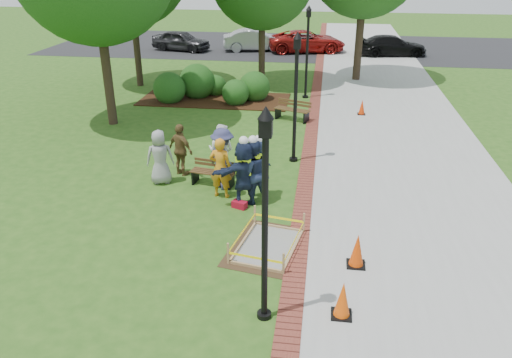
# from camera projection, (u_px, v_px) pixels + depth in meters

# --- Properties ---
(ground) EXTENTS (100.00, 100.00, 0.00)m
(ground) POSITION_uv_depth(u_px,v_px,m) (230.00, 233.00, 12.61)
(ground) COLOR #285116
(ground) RESTS_ON ground
(sidewalk) EXTENTS (6.00, 60.00, 0.02)m
(sidewalk) POSITION_uv_depth(u_px,v_px,m) (391.00, 120.00, 20.97)
(sidewalk) COLOR #9E9E99
(sidewalk) RESTS_ON ground
(brick_edging) EXTENTS (0.50, 60.00, 0.03)m
(brick_edging) POSITION_uv_depth(u_px,v_px,m) (313.00, 116.00, 21.37)
(brick_edging) COLOR maroon
(brick_edging) RESTS_ON ground
(mulch_bed) EXTENTS (7.00, 3.00, 0.05)m
(mulch_bed) POSITION_uv_depth(u_px,v_px,m) (215.00, 99.00, 23.77)
(mulch_bed) COLOR #381E0F
(mulch_bed) RESTS_ON ground
(parking_lot) EXTENTS (36.00, 12.00, 0.01)m
(parking_lot) POSITION_uv_depth(u_px,v_px,m) (298.00, 46.00, 36.88)
(parking_lot) COLOR black
(parking_lot) RESTS_ON ground
(wet_concrete_pad) EXTENTS (2.09, 2.57, 0.55)m
(wet_concrete_pad) POSITION_uv_depth(u_px,v_px,m) (268.00, 239.00, 11.93)
(wet_concrete_pad) COLOR #47331E
(wet_concrete_pad) RESTS_ON ground
(bench_near) EXTENTS (1.42, 0.69, 0.74)m
(bench_near) POSITION_uv_depth(u_px,v_px,m) (213.00, 178.00, 15.12)
(bench_near) COLOR #56351D
(bench_near) RESTS_ON ground
(bench_far) EXTENTS (1.58, 0.99, 0.81)m
(bench_far) POSITION_uv_depth(u_px,v_px,m) (292.00, 114.00, 20.86)
(bench_far) COLOR brown
(bench_far) RESTS_ON ground
(cone_front) EXTENTS (0.40, 0.40, 0.80)m
(cone_front) POSITION_uv_depth(u_px,v_px,m) (343.00, 300.00, 9.61)
(cone_front) COLOR black
(cone_front) RESTS_ON ground
(cone_back) EXTENTS (0.42, 0.42, 0.82)m
(cone_back) POSITION_uv_depth(u_px,v_px,m) (357.00, 251.00, 11.16)
(cone_back) COLOR black
(cone_back) RESTS_ON ground
(cone_far) EXTENTS (0.34, 0.34, 0.67)m
(cone_far) POSITION_uv_depth(u_px,v_px,m) (362.00, 108.00, 21.51)
(cone_far) COLOR black
(cone_far) RESTS_ON ground
(toolbox) EXTENTS (0.45, 0.35, 0.20)m
(toolbox) POSITION_uv_depth(u_px,v_px,m) (239.00, 204.00, 13.82)
(toolbox) COLOR maroon
(toolbox) RESTS_ON ground
(lamp_near) EXTENTS (0.28, 0.28, 4.26)m
(lamp_near) POSITION_uv_depth(u_px,v_px,m) (265.00, 204.00, 8.72)
(lamp_near) COLOR black
(lamp_near) RESTS_ON ground
(lamp_mid) EXTENTS (0.28, 0.28, 4.26)m
(lamp_mid) POSITION_uv_depth(u_px,v_px,m) (296.00, 89.00, 15.91)
(lamp_mid) COLOR black
(lamp_mid) RESTS_ON ground
(lamp_far) EXTENTS (0.28, 0.28, 4.26)m
(lamp_far) POSITION_uv_depth(u_px,v_px,m) (307.00, 45.00, 23.10)
(lamp_far) COLOR black
(lamp_far) RESTS_ON ground
(shrub_a) EXTENTS (1.51, 1.51, 1.51)m
(shrub_a) POSITION_uv_depth(u_px,v_px,m) (170.00, 102.00, 23.46)
(shrub_a) COLOR #184814
(shrub_a) RESTS_ON ground
(shrub_b) EXTENTS (1.72, 1.72, 1.72)m
(shrub_b) POSITION_uv_depth(u_px,v_px,m) (198.00, 97.00, 24.29)
(shrub_b) COLOR #184814
(shrub_b) RESTS_ON ground
(shrub_c) EXTENTS (1.24, 1.24, 1.24)m
(shrub_c) POSITION_uv_depth(u_px,v_px,m) (236.00, 104.00, 23.13)
(shrub_c) COLOR #184814
(shrub_c) RESTS_ON ground
(shrub_d) EXTENTS (1.47, 1.47, 1.47)m
(shrub_d) POSITION_uv_depth(u_px,v_px,m) (254.00, 100.00, 23.80)
(shrub_d) COLOR #184814
(shrub_d) RESTS_ON ground
(shrub_e) EXTENTS (1.06, 1.06, 1.06)m
(shrub_e) POSITION_uv_depth(u_px,v_px,m) (216.00, 95.00, 24.61)
(shrub_e) COLOR #184814
(shrub_e) RESTS_ON ground
(casual_person_a) EXTENTS (0.62, 0.49, 1.68)m
(casual_person_a) POSITION_uv_depth(u_px,v_px,m) (160.00, 157.00, 15.01)
(casual_person_a) COLOR gray
(casual_person_a) RESTS_ON ground
(casual_person_b) EXTENTS (0.62, 0.44, 1.79)m
(casual_person_b) POSITION_uv_depth(u_px,v_px,m) (221.00, 168.00, 14.14)
(casual_person_b) COLOR orange
(casual_person_b) RESTS_ON ground
(casual_person_c) EXTENTS (0.62, 0.47, 1.73)m
(casual_person_c) POSITION_uv_depth(u_px,v_px,m) (221.00, 151.00, 15.39)
(casual_person_c) COLOR white
(casual_person_c) RESTS_ON ground
(casual_person_d) EXTENTS (0.64, 0.57, 1.67)m
(casual_person_d) POSITION_uv_depth(u_px,v_px,m) (181.00, 150.00, 15.56)
(casual_person_d) COLOR brown
(casual_person_d) RESTS_ON ground
(casual_person_e) EXTENTS (0.70, 0.69, 1.87)m
(casual_person_e) POSITION_uv_depth(u_px,v_px,m) (223.00, 159.00, 14.64)
(casual_person_e) COLOR #33355A
(casual_person_e) RESTS_ON ground
(hivis_worker_a) EXTENTS (0.71, 0.64, 2.03)m
(hivis_worker_a) POSITION_uv_depth(u_px,v_px,m) (244.00, 172.00, 13.64)
(hivis_worker_a) COLOR #192942
(hivis_worker_a) RESTS_ON ground
(hivis_worker_b) EXTENTS (0.60, 0.44, 1.87)m
(hivis_worker_b) POSITION_uv_depth(u_px,v_px,m) (259.00, 166.00, 14.16)
(hivis_worker_b) COLOR #1B2346
(hivis_worker_b) RESTS_ON ground
(hivis_worker_c) EXTENTS (0.70, 0.59, 2.00)m
(hivis_worker_c) POSITION_uv_depth(u_px,v_px,m) (253.00, 170.00, 13.77)
(hivis_worker_c) COLOR #1A1D44
(hivis_worker_c) RESTS_ON ground
(parked_car_a) EXTENTS (2.99, 4.98, 1.52)m
(parked_car_a) POSITION_uv_depth(u_px,v_px,m) (182.00, 51.00, 35.35)
(parked_car_a) COLOR #252527
(parked_car_a) RESTS_ON ground
(parked_car_b) EXTENTS (3.10, 5.23, 1.60)m
(parked_car_b) POSITION_uv_depth(u_px,v_px,m) (255.00, 51.00, 35.27)
(parked_car_b) COLOR #9A9B9F
(parked_car_b) RESTS_ON ground
(parked_car_c) EXTENTS (3.04, 5.22, 1.60)m
(parked_car_c) POSITION_uv_depth(u_px,v_px,m) (306.00, 52.00, 34.86)
(parked_car_c) COLOR maroon
(parked_car_c) RESTS_ON ground
(parked_car_d) EXTENTS (2.56, 4.66, 1.44)m
(parked_car_d) POSITION_uv_depth(u_px,v_px,m) (391.00, 56.00, 33.67)
(parked_car_d) COLOR black
(parked_car_d) RESTS_ON ground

